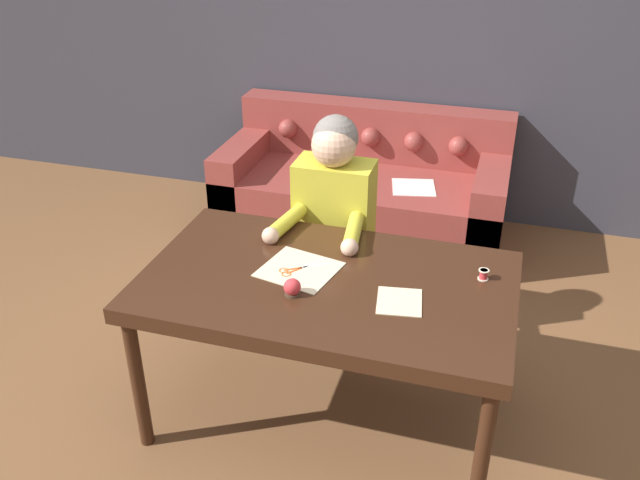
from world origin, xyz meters
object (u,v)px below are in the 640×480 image
thread_spool (483,275)px  pin_cushion (292,288)px  person (333,230)px  scissors (296,269)px  dining_table (327,293)px  couch (364,191)px

thread_spool → pin_cushion: pin_cushion is taller
person → scissors: (0.00, -0.59, 0.11)m
dining_table → couch: size_ratio=0.82×
person → thread_spool: 0.89m
pin_cushion → person: bearing=93.3°
person → scissors: person is taller
couch → dining_table: bearing=-81.7°
person → thread_spool: bearing=-29.4°
couch → scissors: 1.85m
couch → thread_spool: 1.92m
couch → thread_spool: size_ratio=41.80×
thread_spool → couch: bearing=118.4°
scissors → couch: bearing=93.8°
dining_table → person: size_ratio=1.26×
scissors → person: bearing=90.0°
couch → person: size_ratio=1.53×
dining_table → thread_spool: (0.62, 0.18, 0.09)m
couch → thread_spool: bearing=-61.6°
scissors → thread_spool: thread_spool is taller
scissors → dining_table: bearing=-11.8°
scissors → pin_cushion: (0.04, -0.18, 0.03)m
dining_table → couch: couch is taller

